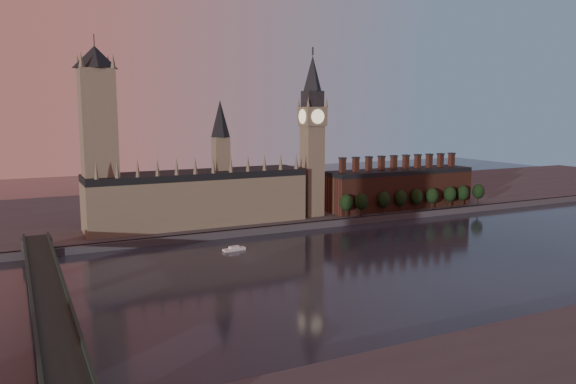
# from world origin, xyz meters

# --- Properties ---
(ground) EXTENTS (900.00, 900.00, 0.00)m
(ground) POSITION_xyz_m (0.00, 0.00, 0.00)
(ground) COLOR black
(ground) RESTS_ON ground
(north_bank) EXTENTS (900.00, 182.00, 4.00)m
(north_bank) POSITION_xyz_m (0.00, 178.04, 2.00)
(north_bank) COLOR #424347
(north_bank) RESTS_ON ground
(palace_of_westminster) EXTENTS (130.00, 30.30, 74.00)m
(palace_of_westminster) POSITION_xyz_m (-64.41, 114.91, 21.63)
(palace_of_westminster) COLOR #766854
(palace_of_westminster) RESTS_ON north_bank
(victoria_tower) EXTENTS (24.00, 24.00, 108.00)m
(victoria_tower) POSITION_xyz_m (-120.00, 115.00, 59.09)
(victoria_tower) COLOR #766854
(victoria_tower) RESTS_ON north_bank
(big_ben) EXTENTS (15.00, 15.00, 107.00)m
(big_ben) POSITION_xyz_m (10.00, 110.00, 56.83)
(big_ben) COLOR #766854
(big_ben) RESTS_ON north_bank
(chimney_block) EXTENTS (110.00, 25.00, 37.00)m
(chimney_block) POSITION_xyz_m (80.00, 110.00, 17.82)
(chimney_block) COLOR #583021
(chimney_block) RESTS_ON north_bank
(embankment_tree_0) EXTENTS (8.60, 8.60, 14.88)m
(embankment_tree_0) POSITION_xyz_m (27.05, 95.16, 13.47)
(embankment_tree_0) COLOR black
(embankment_tree_0) RESTS_ON north_bank
(embankment_tree_1) EXTENTS (8.60, 8.60, 14.88)m
(embankment_tree_1) POSITION_xyz_m (37.57, 93.68, 13.47)
(embankment_tree_1) COLOR black
(embankment_tree_1) RESTS_ON north_bank
(embankment_tree_2) EXTENTS (8.60, 8.60, 14.88)m
(embankment_tree_2) POSITION_xyz_m (55.77, 94.45, 13.47)
(embankment_tree_2) COLOR black
(embankment_tree_2) RESTS_ON north_bank
(embankment_tree_3) EXTENTS (8.60, 8.60, 14.88)m
(embankment_tree_3) POSITION_xyz_m (70.00, 95.23, 13.47)
(embankment_tree_3) COLOR black
(embankment_tree_3) RESTS_ON north_bank
(embankment_tree_4) EXTENTS (8.60, 8.60, 14.88)m
(embankment_tree_4) POSITION_xyz_m (82.87, 94.36, 13.47)
(embankment_tree_4) COLOR black
(embankment_tree_4) RESTS_ON north_bank
(embankment_tree_5) EXTENTS (8.60, 8.60, 14.88)m
(embankment_tree_5) POSITION_xyz_m (95.79, 93.58, 13.47)
(embankment_tree_5) COLOR black
(embankment_tree_5) RESTS_ON north_bank
(embankment_tree_6) EXTENTS (8.60, 8.60, 14.88)m
(embankment_tree_6) POSITION_xyz_m (111.77, 93.54, 13.47)
(embankment_tree_6) COLOR black
(embankment_tree_6) RESTS_ON north_bank
(embankment_tree_7) EXTENTS (8.60, 8.60, 14.88)m
(embankment_tree_7) POSITION_xyz_m (124.01, 93.95, 13.47)
(embankment_tree_7) COLOR black
(embankment_tree_7) RESTS_ON north_bank
(embankment_tree_8) EXTENTS (8.60, 8.60, 14.88)m
(embankment_tree_8) POSITION_xyz_m (139.21, 94.17, 13.47)
(embankment_tree_8) COLOR black
(embankment_tree_8) RESTS_ON north_bank
(westminster_bridge) EXTENTS (14.00, 200.00, 11.55)m
(westminster_bridge) POSITION_xyz_m (-155.00, -2.70, 7.44)
(westminster_bridge) COLOR black
(westminster_bridge) RESTS_ON ground
(river_boat) EXTENTS (12.47, 5.22, 2.42)m
(river_boat) POSITION_xyz_m (-63.19, 59.88, 0.93)
(river_boat) COLOR white
(river_boat) RESTS_ON ground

